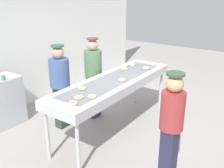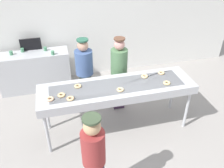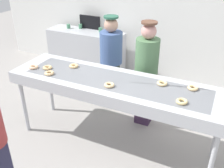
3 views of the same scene
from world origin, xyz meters
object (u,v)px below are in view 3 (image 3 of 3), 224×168
Objects in this scene: plain_donut_0 at (109,85)px; paper_cup_2 at (68,26)px; paper_cup_0 at (100,30)px; menu_display at (90,22)px; plain_donut_6 at (47,68)px; paper_cup_1 at (101,34)px; prep_counter at (86,52)px; plain_donut_1 at (74,66)px; paper_cup_3 at (80,26)px; worker_baker at (146,69)px; plain_donut_5 at (162,83)px; fryer_conveyor at (114,86)px; plain_donut_3 at (49,73)px; plain_donut_7 at (193,88)px; worker_assistant at (111,57)px; plain_donut_4 at (34,67)px; plain_donut_2 at (182,101)px.

paper_cup_2 is at bearing 133.75° from plain_donut_0.
menu_display is at bearing 158.21° from paper_cup_0.
plain_donut_0 is 1.02m from plain_donut_6.
paper_cup_1 is 0.63m from menu_display.
prep_counter is (-1.57, 2.07, -0.56)m from plain_donut_0.
plain_donut_1 is 1.39× the size of paper_cup_3.
paper_cup_2 is at bearing -15.88° from worker_baker.
plain_donut_5 is 0.08× the size of prep_counter.
menu_display reaches higher than plain_donut_0.
fryer_conveyor is at bearing -10.85° from plain_donut_1.
paper_cup_1 is (-0.21, 1.93, -0.03)m from plain_donut_3.
plain_donut_7 is (0.95, 0.37, 0.00)m from plain_donut_0.
worker_assistant is (-0.69, 0.23, -0.01)m from worker_baker.
plain_donut_4 is 0.26× the size of menu_display.
plain_donut_4 and plain_donut_6 have the same top height.
paper_cup_2 is 0.49m from menu_display.
plain_donut_3 is 1.00× the size of plain_donut_5.
plain_donut_6 is 1.11m from worker_assistant.
worker_assistant is (0.23, 0.76, -0.11)m from plain_donut_1.
worker_baker is 2.42m from paper_cup_3.
prep_counter is at bearing 115.97° from plain_donut_1.
plain_donut_2 is 1.00× the size of plain_donut_4.
plain_donut_4 is at bearing -80.84° from menu_display.
worker_assistant is 3.31× the size of menu_display.
prep_counter is at bearing 105.66° from plain_donut_6.
plain_donut_0 is 1.00× the size of plain_donut_2.
worker_baker is at bearing 29.32° from plain_donut_4.
worker_baker is (1.41, 0.79, -0.09)m from plain_donut_4.
plain_donut_2 is at bearing -98.55° from plain_donut_7.
plain_donut_6 is 1.39× the size of paper_cup_3.
plain_donut_3 is at bearing -68.31° from paper_cup_3.
worker_baker is (0.92, 0.52, -0.09)m from plain_donut_1.
paper_cup_3 is at bearing 109.72° from plain_donut_6.
plain_donut_6 is 2.25m from paper_cup_3.
plain_donut_2 is at bearing -42.85° from menu_display.
worker_assistant is at bearing -53.77° from paper_cup_1.
plain_donut_7 is (1.82, 0.41, 0.00)m from plain_donut_3.
paper_cup_1 is (-0.07, 1.79, -0.03)m from plain_donut_6.
paper_cup_0 is 0.36m from menu_display.
plain_donut_0 is 2.17m from paper_cup_1.
plain_donut_2 is 1.39× the size of paper_cup_3.
plain_donut_1 and plain_donut_7 have the same top height.
plain_donut_2 is 0.08× the size of worker_assistant.
plain_donut_0 and plain_donut_3 have the same top height.
worker_baker is 18.03× the size of paper_cup_0.
paper_cup_3 is (-1.78, 2.21, -0.03)m from plain_donut_0.
plain_donut_3 reaches higher than fryer_conveyor.
plain_donut_6 is at bearing 177.20° from plain_donut_2.
menu_display reaches higher than paper_cup_1.
plain_donut_6 is at bearing -172.02° from plain_donut_7.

